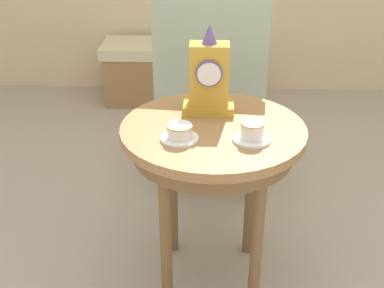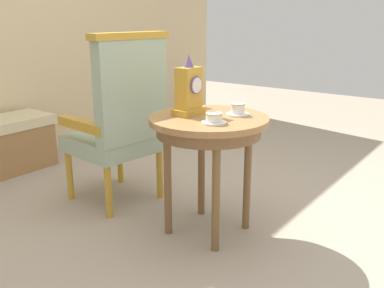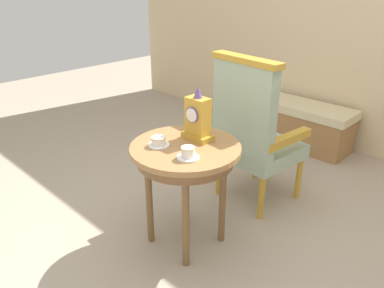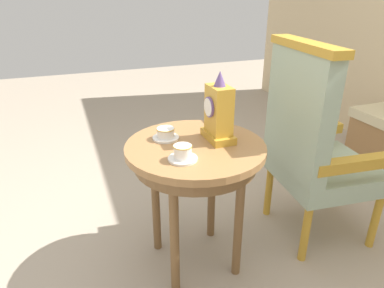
{
  "view_description": "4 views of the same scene",
  "coord_description": "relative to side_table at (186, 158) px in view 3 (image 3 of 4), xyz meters",
  "views": [
    {
      "loc": [
        -0.1,
        -1.59,
        1.47
      ],
      "look_at": [
        -0.16,
        0.11,
        0.58
      ],
      "focal_mm": 46.76,
      "sensor_mm": 36.0,
      "label": 1
    },
    {
      "loc": [
        -2.04,
        -1.32,
        1.24
      ],
      "look_at": [
        -0.17,
        0.08,
        0.55
      ],
      "focal_mm": 41.12,
      "sensor_mm": 36.0,
      "label": 2
    },
    {
      "loc": [
        1.41,
        -1.43,
        1.65
      ],
      "look_at": [
        -0.07,
        0.08,
        0.69
      ],
      "focal_mm": 35.88,
      "sensor_mm": 36.0,
      "label": 3
    },
    {
      "loc": [
        1.33,
        -0.51,
        1.38
      ],
      "look_at": [
        -0.14,
        0.04,
        0.67
      ],
      "focal_mm": 32.78,
      "sensor_mm": 36.0,
      "label": 4
    }
  ],
  "objects": [
    {
      "name": "teacup_left",
      "position": [
        -0.11,
        -0.11,
        0.11
      ],
      "size": [
        0.13,
        0.13,
        0.06
      ],
      "color": "white",
      "rests_on": "side_table"
    },
    {
      "name": "side_table",
      "position": [
        0.0,
        0.0,
        0.0
      ],
      "size": [
        0.67,
        0.67,
        0.7
      ],
      "color": "#9E7042",
      "rests_on": "ground"
    },
    {
      "name": "armchair",
      "position": [
        -0.0,
        0.69,
        -0.02
      ],
      "size": [
        0.59,
        0.58,
        1.14
      ],
      "color": "#9EB299",
      "rests_on": "ground"
    },
    {
      "name": "teacup_right",
      "position": [
        0.13,
        -0.11,
        0.12
      ],
      "size": [
        0.13,
        0.13,
        0.07
      ],
      "color": "white",
      "rests_on": "side_table"
    },
    {
      "name": "wall_back",
      "position": [
        0.08,
        2.22,
        0.79
      ],
      "size": [
        6.0,
        0.1,
        2.8
      ],
      "primitive_type": "cube",
      "color": "beige",
      "rests_on": "ground"
    },
    {
      "name": "window_bench",
      "position": [
        -0.28,
        1.92,
        -0.39
      ],
      "size": [
        1.04,
        0.4,
        0.44
      ],
      "color": "beige",
      "rests_on": "ground"
    },
    {
      "name": "mantel_clock",
      "position": [
        -0.02,
        0.12,
        0.22
      ],
      "size": [
        0.19,
        0.11,
        0.34
      ],
      "color": "gold",
      "rests_on": "side_table"
    },
    {
      "name": "ground_plane",
      "position": [
        0.08,
        -0.03,
        -0.61
      ],
      "size": [
        10.0,
        10.0,
        0.0
      ],
      "primitive_type": "plane",
      "color": "tan"
    }
  ]
}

